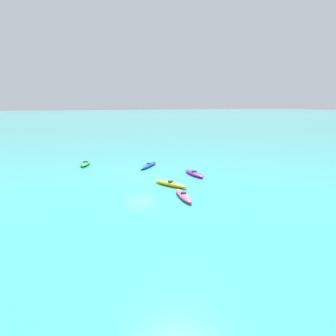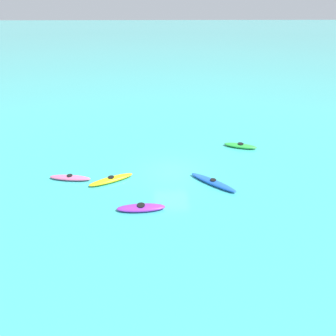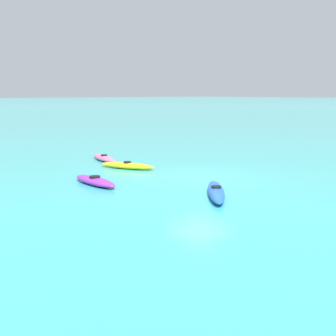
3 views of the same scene
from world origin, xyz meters
name	(u,v)px [view 3 (image 3 of 3)]	position (x,y,z in m)	size (l,w,h in m)	color
ground_plane	(199,178)	(0.00, 0.00, 0.00)	(600.00, 600.00, 0.00)	#38ADA8
kayak_pink	(104,158)	(6.81, 0.80, 0.16)	(2.85, 0.96, 0.37)	pink
kayak_purple	(95,181)	(1.94, 4.24, 0.16)	(2.78, 0.80, 0.37)	purple
kayak_yellow	(127,166)	(4.03, 1.13, 0.16)	(2.95, 1.92, 0.37)	yellow
kayak_blue	(216,191)	(-2.61, 1.73, 0.16)	(2.89, 2.79, 0.37)	blue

